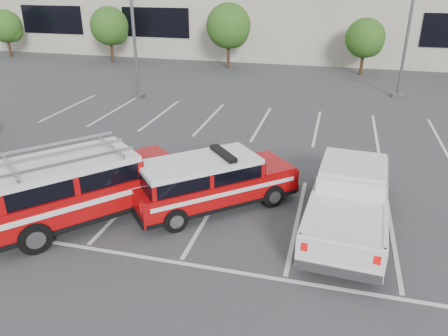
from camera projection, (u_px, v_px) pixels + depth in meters
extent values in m
plane|color=#3D3D40|center=(211.00, 210.00, 13.71)|extent=(120.00, 120.00, 0.00)
cube|color=silver|center=(242.00, 157.00, 17.69)|extent=(23.00, 15.00, 0.01)
cube|color=beige|center=(307.00, 6.00, 40.33)|extent=(60.00, 15.00, 8.00)
cylinder|color=#3F2B19|center=(10.00, 48.00, 38.63)|extent=(0.24, 0.24, 1.51)
sphere|color=#1D4B14|center=(5.00, 26.00, 37.87)|extent=(2.77, 2.77, 2.77)
sphere|color=#1D4B14|center=(12.00, 31.00, 38.13)|extent=(1.85, 1.85, 1.85)
cylinder|color=#3F2B19|center=(112.00, 52.00, 36.28)|extent=(0.24, 0.24, 1.67)
sphere|color=#1D4B14|center=(109.00, 26.00, 35.44)|extent=(3.07, 3.07, 3.07)
sphere|color=#1D4B14|center=(116.00, 32.00, 35.71)|extent=(2.05, 2.05, 2.05)
cylinder|color=#3F2B19|center=(228.00, 56.00, 33.92)|extent=(0.24, 0.24, 1.84)
sphere|color=#1D4B14|center=(228.00, 26.00, 33.01)|extent=(3.37, 3.37, 3.37)
sphere|color=#1D4B14|center=(234.00, 33.00, 33.30)|extent=(2.24, 2.24, 2.24)
cylinder|color=#3F2B19|center=(362.00, 64.00, 31.67)|extent=(0.24, 0.24, 1.51)
sphere|color=#1D4B14|center=(365.00, 38.00, 30.92)|extent=(2.77, 2.77, 2.77)
sphere|color=#1D4B14|center=(370.00, 44.00, 31.17)|extent=(1.85, 1.85, 1.85)
cube|color=#59595E|center=(139.00, 96.00, 26.12)|extent=(0.60, 0.60, 0.20)
cylinder|color=#59595E|center=(132.00, 9.00, 24.12)|extent=(0.18, 0.18, 10.00)
cube|color=#59595E|center=(397.00, 95.00, 26.18)|extent=(0.60, 0.60, 0.20)
cylinder|color=#59595E|center=(412.00, 9.00, 24.18)|extent=(0.18, 0.18, 10.00)
cube|color=#9A0709|center=(214.00, 186.00, 13.69)|extent=(5.09, 4.81, 0.79)
cube|color=black|center=(200.00, 171.00, 13.25)|extent=(3.87, 3.70, 0.41)
cube|color=silver|center=(199.00, 163.00, 13.14)|extent=(3.79, 3.63, 0.15)
cube|color=black|center=(223.00, 153.00, 13.41)|extent=(1.11, 1.21, 0.14)
cube|color=silver|center=(349.00, 203.00, 12.55)|extent=(2.45, 6.02, 0.85)
cube|color=black|center=(353.00, 175.00, 12.74)|extent=(2.01, 2.21, 0.45)
cube|color=silver|center=(354.00, 165.00, 12.62)|extent=(1.97, 2.17, 0.16)
cube|color=#9A0709|center=(88.00, 191.00, 13.05)|extent=(5.44, 5.82, 0.95)
cube|color=black|center=(65.00, 173.00, 12.46)|extent=(4.13, 4.34, 0.50)
cube|color=silver|center=(64.00, 163.00, 12.32)|extent=(4.05, 4.25, 0.18)
cube|color=#A5A5A8|center=(62.00, 152.00, 12.19)|extent=(3.93, 4.08, 0.07)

